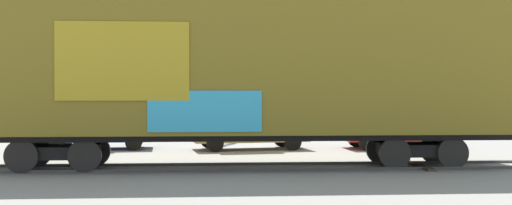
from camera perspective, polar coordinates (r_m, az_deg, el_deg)
ground_plane at (r=17.64m, az=-5.62°, el=-6.24°), size 260.00×260.00×0.00m
track at (r=17.73m, az=2.09°, el=-6.07°), size 60.00×2.62×0.08m
freight_car at (r=17.54m, az=-1.41°, el=3.08°), size 15.93×2.97×5.07m
flagpole at (r=30.45m, az=-4.39°, el=5.65°), size 0.70×1.56×7.25m
hillside at (r=92.81m, az=-4.37°, el=2.21°), size 140.87×33.61×14.22m
parked_car_blue at (r=24.60m, az=-14.95°, el=-2.40°), size 4.33×2.30×1.62m
parked_car_tan at (r=23.64m, az=-0.80°, el=-2.32°), size 4.68×2.39×1.77m
parked_car_red at (r=24.74m, az=13.18°, el=-2.38°), size 4.33×1.95×1.59m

